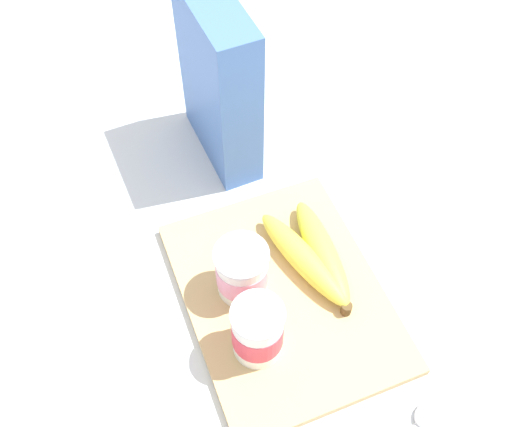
# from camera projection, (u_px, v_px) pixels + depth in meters

# --- Properties ---
(ground_plane) EXTENTS (2.40, 2.40, 0.00)m
(ground_plane) POSITION_uv_depth(u_px,v_px,m) (283.00, 298.00, 0.79)
(ground_plane) COLOR silver
(cutting_board) EXTENTS (0.32, 0.25, 0.01)m
(cutting_board) POSITION_uv_depth(u_px,v_px,m) (283.00, 296.00, 0.78)
(cutting_board) COLOR tan
(cutting_board) RESTS_ON ground_plane
(cereal_box) EXTENTS (0.18, 0.07, 0.26)m
(cereal_box) POSITION_uv_depth(u_px,v_px,m) (219.00, 84.00, 0.84)
(cereal_box) COLOR #4770B7
(cereal_box) RESTS_ON ground_plane
(yogurt_cup_front) EXTENTS (0.06, 0.06, 0.09)m
(yogurt_cup_front) POSITION_uv_depth(u_px,v_px,m) (258.00, 331.00, 0.70)
(yogurt_cup_front) COLOR white
(yogurt_cup_front) RESTS_ON cutting_board
(yogurt_cup_back) EXTENTS (0.07, 0.07, 0.08)m
(yogurt_cup_back) POSITION_uv_depth(u_px,v_px,m) (242.00, 271.00, 0.75)
(yogurt_cup_back) COLOR white
(yogurt_cup_back) RESTS_ON cutting_board
(banana_bunch) EXTENTS (0.18, 0.09, 0.03)m
(banana_bunch) POSITION_uv_depth(u_px,v_px,m) (313.00, 255.00, 0.79)
(banana_bunch) COLOR #E1DE45
(banana_bunch) RESTS_ON cutting_board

